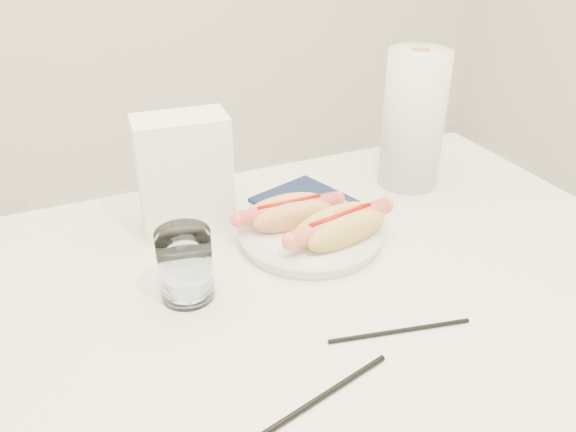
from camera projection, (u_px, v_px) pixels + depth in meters
name	position (u px, v px, depth m)	size (l,w,h in m)	color
table	(302.00, 310.00, 0.94)	(1.20, 0.80, 0.75)	silver
plate	(310.00, 236.00, 1.00)	(0.24, 0.24, 0.02)	white
hotdog_left	(289.00, 213.00, 1.00)	(0.18, 0.07, 0.05)	#E69C5C
hotdog_right	(340.00, 227.00, 0.96)	(0.20, 0.11, 0.05)	#D7AF54
water_glass	(185.00, 265.00, 0.84)	(0.08, 0.08, 0.11)	white
chopstick_near	(312.00, 403.00, 0.69)	(0.01, 0.01, 0.24)	black
chopstick_far	(400.00, 331.00, 0.80)	(0.01, 0.01, 0.20)	black
napkin_box	(184.00, 174.00, 0.99)	(0.15, 0.09, 0.20)	white
navy_napkin	(304.00, 201.00, 1.12)	(0.15, 0.15, 0.01)	#131D3B
paper_towel_roll	(413.00, 120.00, 1.13)	(0.12, 0.12, 0.27)	silver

